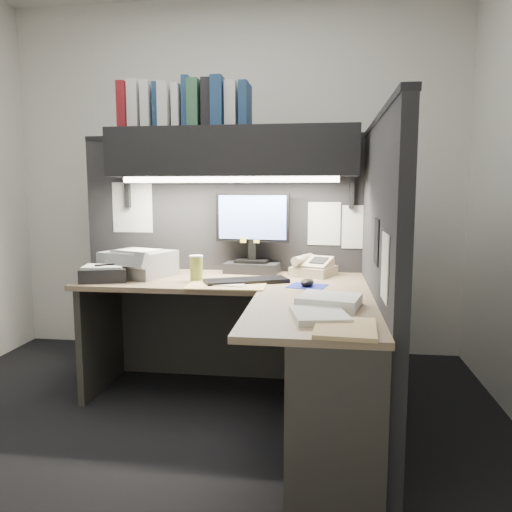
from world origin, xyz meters
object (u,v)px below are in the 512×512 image
overhead_shelf (233,153)px  keyboard (246,281)px  printer (139,263)px  notebook_stack (104,274)px  desk (267,357)px  coffee_cup (196,269)px  monitor (253,241)px  telephone (314,268)px

overhead_shelf → keyboard: size_ratio=3.20×
printer → notebook_stack: printer is taller
keyboard → desk: bearing=-93.0°
desk → keyboard: (-0.17, 0.45, 0.30)m
desk → coffee_cup: bearing=135.2°
coffee_cup → printer: printer is taller
coffee_cup → notebook_stack: size_ratio=0.54×
desk → overhead_shelf: 1.33m
monitor → notebook_stack: 0.95m
monitor → printer: 0.74m
monitor → telephone: bearing=-2.8°
telephone → overhead_shelf: bearing=-156.6°
overhead_shelf → monitor: 0.58m
notebook_stack → coffee_cup: bearing=6.0°
overhead_shelf → printer: size_ratio=4.00×
keyboard → notebook_stack: notebook_stack is taller
overhead_shelf → telephone: (0.51, 0.01, -0.72)m
monitor → notebook_stack: bearing=-148.3°
overhead_shelf → notebook_stack: overhead_shelf is taller
monitor → printer: monitor is taller
monitor → keyboard: bearing=-81.8°
monitor → notebook_stack: monitor is taller
desk → notebook_stack: notebook_stack is taller
printer → notebook_stack: size_ratio=1.45×
overhead_shelf → monitor: (0.12, 0.07, -0.56)m
overhead_shelf → monitor: overhead_shelf is taller
overhead_shelf → printer: bearing=-166.9°
keyboard → printer: printer is taller
telephone → printer: (-1.10, -0.14, 0.03)m
desk → coffee_cup: 0.76m
desk → monitor: 0.97m
telephone → coffee_cup: coffee_cup is taller
desk → coffee_cup: (-0.47, 0.47, 0.36)m
telephone → coffee_cup: 0.75m
notebook_stack → desk: bearing=-21.9°
desk → keyboard: 0.56m
keyboard → notebook_stack: bearing=158.5°
keyboard → monitor: bearing=68.5°
notebook_stack → printer: bearing=56.0°
coffee_cup → desk: bearing=-44.8°
overhead_shelf → notebook_stack: (-0.72, -0.34, -0.73)m
desk → keyboard: size_ratio=3.51×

